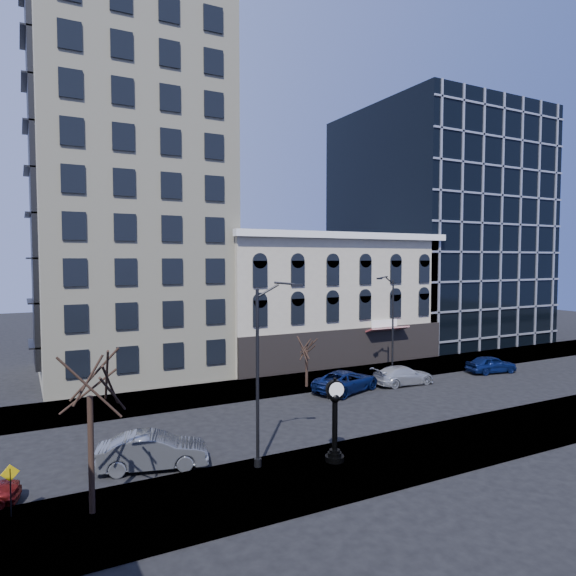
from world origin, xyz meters
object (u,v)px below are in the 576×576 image
street_lamp_near (271,325)px  car_near_b (153,451)px  street_clock (335,423)px  warning_sign (10,481)px

street_lamp_near → car_near_b: street_lamp_near is taller
street_clock → car_near_b: bearing=170.1°
warning_sign → street_clock: bearing=-17.1°
warning_sign → car_near_b: 6.46m
street_lamp_near → warning_sign: bearing=-163.0°
street_lamp_near → warning_sign: street_lamp_near is taller
warning_sign → street_lamp_near: bearing=-13.6°
street_lamp_near → car_near_b: size_ratio=1.74×
street_clock → car_near_b: 8.87m
street_clock → warning_sign: size_ratio=2.02×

